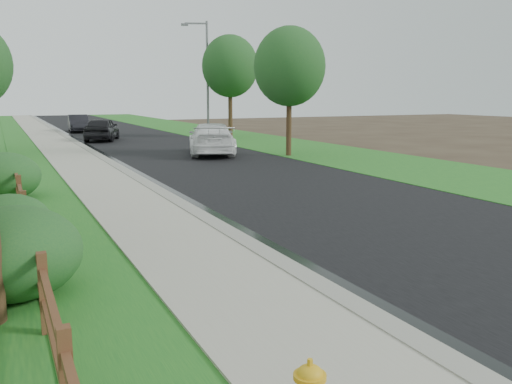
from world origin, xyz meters
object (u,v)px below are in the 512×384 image
ranch_fence (28,227)px  white_suv (212,139)px  dark_car_mid (102,129)px  streetlight (205,72)px

ranch_fence → white_suv: white_suv is taller
dark_car_mid → streetlight: streetlight is taller
ranch_fence → dark_car_mid: dark_car_mid is taller
white_suv → ranch_fence: bearing=76.3°
ranch_fence → white_suv: size_ratio=3.10×
white_suv → dark_car_mid: size_ratio=1.20×
ranch_fence → streetlight: streetlight is taller
white_suv → streetlight: 12.01m
white_suv → streetlight: size_ratio=0.68×
white_suv → dark_car_mid: (-3.53, 10.93, -0.02)m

